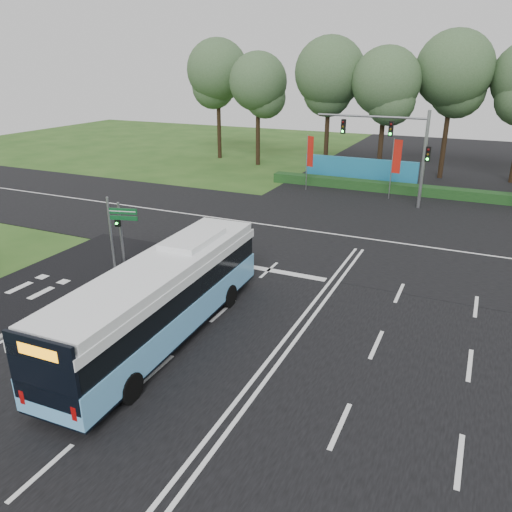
{
  "coord_description": "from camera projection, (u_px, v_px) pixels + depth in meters",
  "views": [
    {
      "loc": [
        6.01,
        -16.82,
        10.03
      ],
      "look_at": [
        -2.65,
        2.0,
        1.98
      ],
      "focal_mm": 35.0,
      "sensor_mm": 36.0,
      "label": 1
    }
  ],
  "objects": [
    {
      "name": "road_main",
      "position": [
        295.0,
        327.0,
        20.21
      ],
      "size": [
        20.0,
        120.0,
        0.04
      ],
      "primitive_type": "cube",
      "color": "black",
      "rests_on": "ground"
    },
    {
      "name": "hedge",
      "position": [
        400.0,
        189.0,
        40.82
      ],
      "size": [
        22.0,
        1.2,
        0.8
      ],
      "primitive_type": "cube",
      "color": "#143716",
      "rests_on": "ground"
    },
    {
      "name": "bike_path",
      "position": [
        12.0,
        300.0,
        22.54
      ],
      "size": [
        5.0,
        18.0,
        0.06
      ],
      "primitive_type": "cube",
      "color": "black",
      "rests_on": "ground"
    },
    {
      "name": "ground",
      "position": [
        295.0,
        328.0,
        20.22
      ],
      "size": [
        120.0,
        120.0,
        0.0
      ],
      "primitive_type": "plane",
      "color": "#274D19",
      "rests_on": "ground"
    },
    {
      "name": "street_sign",
      "position": [
        116.0,
        226.0,
        24.75
      ],
      "size": [
        1.48,
        0.49,
        3.93
      ],
      "rotation": [
        0.0,
        0.0,
        0.28
      ],
      "color": "gray",
      "rests_on": "ground"
    },
    {
      "name": "pedestrian_signal",
      "position": [
        120.0,
        231.0,
        26.05
      ],
      "size": [
        0.31,
        0.41,
        3.35
      ],
      "rotation": [
        0.0,
        0.0,
        0.33
      ],
      "color": "gray",
      "rests_on": "ground"
    },
    {
      "name": "blue_hoarding",
      "position": [
        360.0,
        170.0,
        44.24
      ],
      "size": [
        10.0,
        0.3,
        2.2
      ],
      "primitive_type": "cube",
      "color": "teal",
      "rests_on": "ground"
    },
    {
      "name": "road_cross",
      "position": [
        364.0,
        239.0,
        30.37
      ],
      "size": [
        120.0,
        14.0,
        0.05
      ],
      "primitive_type": "cube",
      "color": "black",
      "rests_on": "ground"
    },
    {
      "name": "banner_flag_left",
      "position": [
        309.0,
        155.0,
        40.82
      ],
      "size": [
        0.63,
        0.31,
        4.6
      ],
      "rotation": [
        0.0,
        0.0,
        -0.41
      ],
      "color": "gray",
      "rests_on": "ground"
    },
    {
      "name": "city_bus",
      "position": [
        162.0,
        298.0,
        18.83
      ],
      "size": [
        2.9,
        12.0,
        3.42
      ],
      "rotation": [
        0.0,
        0.0,
        0.03
      ],
      "color": "#64B0E8",
      "rests_on": "ground"
    },
    {
      "name": "banner_flag_mid",
      "position": [
        395.0,
        160.0,
        38.01
      ],
      "size": [
        0.7,
        0.16,
        4.74
      ],
      "rotation": [
        0.0,
        0.0,
        -0.15
      ],
      "color": "gray",
      "rests_on": "ground"
    },
    {
      "name": "eucalyptus_row",
      "position": [
        417.0,
        76.0,
        43.58
      ],
      "size": [
        48.49,
        9.63,
        12.84
      ],
      "color": "black",
      "rests_on": "ground"
    },
    {
      "name": "kerb_strip",
      "position": [
        52.0,
        309.0,
        21.59
      ],
      "size": [
        0.25,
        18.0,
        0.12
      ],
      "primitive_type": "cube",
      "color": "gray",
      "rests_on": "ground"
    },
    {
      "name": "traffic_light_gantry",
      "position": [
        400.0,
        143.0,
        35.81
      ],
      "size": [
        8.41,
        0.28,
        7.0
      ],
      "color": "gray",
      "rests_on": "ground"
    }
  ]
}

